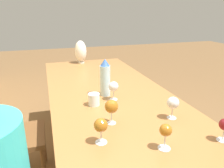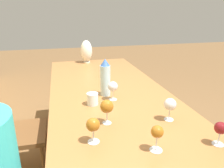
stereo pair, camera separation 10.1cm
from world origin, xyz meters
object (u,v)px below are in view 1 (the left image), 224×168
at_px(wine_glass_4, 101,126).
at_px(chair_far, 8,133).
at_px(wine_glass_2, 173,103).
at_px(wine_glass_3, 111,107).
at_px(wine_glass_5, 114,87).
at_px(wine_glass_0, 166,131).
at_px(water_tumbler, 94,99).
at_px(vase, 81,52).
at_px(water_bottle, 105,78).

height_order(wine_glass_4, chair_far, wine_glass_4).
bearing_deg(wine_glass_4, wine_glass_2, -75.66).
bearing_deg(wine_glass_3, wine_glass_5, -19.59).
bearing_deg(wine_glass_2, wine_glass_0, 142.17).
relative_size(water_tumbler, vase, 0.30).
bearing_deg(wine_glass_4, vase, -6.36).
distance_m(wine_glass_2, wine_glass_4, 0.52).
xyz_separation_m(water_tumbler, vase, (1.32, -0.13, 0.11)).
height_order(water_bottle, wine_glass_2, water_bottle).
bearing_deg(wine_glass_5, water_bottle, 17.71).
xyz_separation_m(wine_glass_3, wine_glass_4, (-0.18, 0.11, -0.01)).
xyz_separation_m(water_bottle, wine_glass_4, (-0.64, 0.20, -0.05)).
xyz_separation_m(vase, wine_glass_4, (-1.80, 0.20, -0.05)).
bearing_deg(wine_glass_5, wine_glass_3, 160.41).
relative_size(water_tumbler, wine_glass_4, 0.63).
bearing_deg(wine_glass_2, chair_far, 58.94).
distance_m(wine_glass_0, chair_far, 1.34).
height_order(water_bottle, water_tumbler, water_bottle).
height_order(wine_glass_5, chair_far, wine_glass_5).
relative_size(vase, chair_far, 0.33).
xyz_separation_m(wine_glass_2, wine_glass_4, (-0.13, 0.50, -0.00)).
bearing_deg(wine_glass_2, wine_glass_5, 33.70).
relative_size(wine_glass_5, chair_far, 0.17).
relative_size(vase, wine_glass_4, 2.06).
distance_m(water_tumbler, wine_glass_2, 0.56).
bearing_deg(vase, water_bottle, 180.00).
relative_size(vase, wine_glass_0, 2.10).
xyz_separation_m(water_bottle, wine_glass_5, (-0.11, -0.04, -0.04)).
bearing_deg(water_tumbler, wine_glass_2, -128.73).
height_order(wine_glass_0, wine_glass_5, wine_glass_5).
distance_m(wine_glass_0, wine_glass_3, 0.37).
bearing_deg(wine_glass_4, wine_glass_3, -32.09).
distance_m(water_tumbler, wine_glass_3, 0.31).
distance_m(water_bottle, wine_glass_0, 0.79).
xyz_separation_m(water_tumbler, wine_glass_2, (-0.35, -0.43, 0.06)).
bearing_deg(wine_glass_3, water_bottle, -10.91).
xyz_separation_m(water_bottle, wine_glass_3, (-0.46, 0.09, -0.03)).
height_order(wine_glass_0, wine_glass_4, wine_glass_4).
distance_m(water_tumbler, chair_far, 0.81).
relative_size(vase, wine_glass_3, 1.87).
xyz_separation_m(water_tumbler, wine_glass_4, (-0.47, 0.07, 0.06)).
bearing_deg(vase, water_tumbler, 174.36).
xyz_separation_m(wine_glass_0, wine_glass_4, (0.14, 0.29, -0.00)).
bearing_deg(wine_glass_0, wine_glass_3, 28.85).
distance_m(water_tumbler, wine_glass_0, 0.66).
distance_m(water_bottle, wine_glass_4, 0.67).
bearing_deg(wine_glass_3, wine_glass_0, -151.15).
bearing_deg(water_tumbler, water_bottle, -38.70).
bearing_deg(wine_glass_0, water_tumbler, 19.57).
distance_m(wine_glass_4, wine_glass_5, 0.58).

